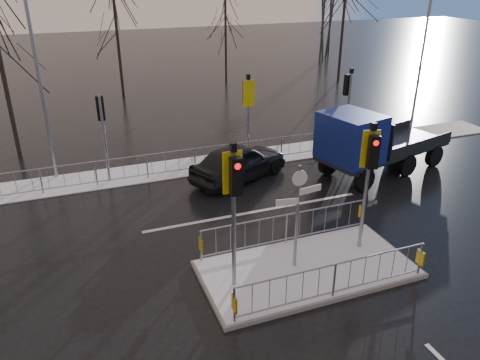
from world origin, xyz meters
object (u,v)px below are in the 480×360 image
object	(u,v)px
flatbed_truck	(365,142)
street_lamp_left	(39,67)
car_far_lane	(239,162)
street_lamp_right	(424,48)
traffic_island	(307,259)

from	to	relation	value
flatbed_truck	street_lamp_left	distance (m)	12.85
car_far_lane	street_lamp_left	xyz separation A→B (m)	(-6.91, 2.81, 3.75)
car_far_lane	street_lamp_left	bearing A→B (deg)	43.19
car_far_lane	street_lamp_right	size ratio (longest dim) A/B	0.54
flatbed_truck	street_lamp_right	world-z (taller)	street_lamp_right
flatbed_truck	car_far_lane	bearing A→B (deg)	161.28
traffic_island	street_lamp_left	distance (m)	12.17
street_lamp_right	street_lamp_left	distance (m)	17.03
traffic_island	flatbed_truck	size ratio (longest dim) A/B	0.94
flatbed_truck	street_lamp_right	xyz separation A→B (m)	(5.32, 3.43, 2.90)
street_lamp_left	car_far_lane	bearing A→B (deg)	-22.11
traffic_island	street_lamp_left	size ratio (longest dim) A/B	0.73
traffic_island	street_lamp_left	xyz separation A→B (m)	(-6.42, 9.49, 4.10)
flatbed_truck	street_lamp_right	size ratio (longest dim) A/B	0.80
street_lamp_left	street_lamp_right	bearing A→B (deg)	-3.37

